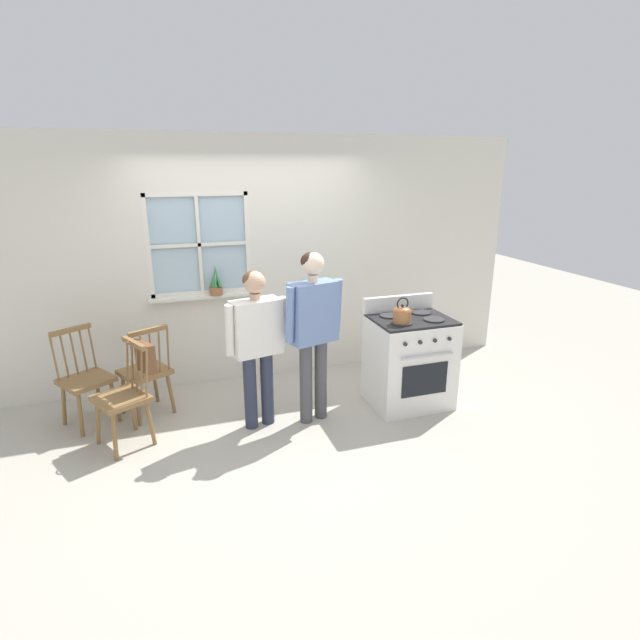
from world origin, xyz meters
name	(u,v)px	position (x,y,z in m)	size (l,w,h in m)	color
ground_plane	(286,432)	(0.00, 0.00, 0.00)	(16.00, 16.00, 0.00)	#B2AD9E
wall_back	(254,263)	(0.03, 1.40, 1.34)	(6.40, 0.16, 2.70)	silver
chair_by_window	(123,398)	(-1.38, 0.25, 0.44)	(0.55, 0.56, 0.93)	olive
chair_near_wall	(85,380)	(-1.74, 0.77, 0.44)	(0.57, 0.56, 0.93)	olive
chair_center_cluster	(146,373)	(-1.20, 0.77, 0.44)	(0.55, 0.55, 0.93)	olive
person_elderly_left	(257,335)	(-0.20, 0.21, 0.91)	(0.61, 0.30, 1.50)	#2D3347
person_teen_center	(313,321)	(0.32, 0.15, 1.00)	(0.60, 0.32, 1.64)	#4C4C51
stove	(409,360)	(1.36, 0.18, 0.47)	(0.79, 0.68, 1.08)	white
kettle	(402,314)	(1.18, 0.05, 1.02)	(0.21, 0.17, 0.25)	#A86638
potted_plant	(216,285)	(-0.41, 1.31, 1.14)	(0.14, 0.14, 0.34)	#935B3D
handbag	(145,357)	(-1.17, 0.36, 0.76)	(0.24, 0.24, 0.31)	brown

